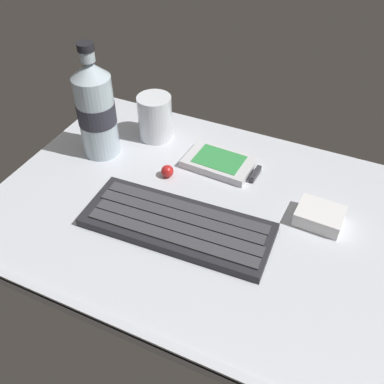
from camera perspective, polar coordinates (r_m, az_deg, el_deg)
The scene contains 7 objects.
ground_plane at distance 71.94cm, azimuth -0.08°, elevation -2.47°, with size 64.00×48.00×2.80cm.
keyboard at distance 67.25cm, azimuth -1.56°, elevation -4.30°, with size 29.45×12.26×1.70cm.
handheld_device at distance 78.79cm, azimuth 3.95°, elevation 3.71°, with size 13.09×8.24×1.50cm.
juice_cup at distance 84.75cm, azimuth -4.77°, elevation 9.35°, with size 6.40×6.40×8.50cm.
water_bottle at distance 79.42cm, azimuth -12.28°, elevation 10.40°, with size 6.73×6.73×20.80cm.
charger_block at distance 70.82cm, azimuth 16.11°, elevation -2.99°, with size 7.00×5.60×2.40cm, color white.
trackball_mouse at distance 76.40cm, azimuth -3.20°, elevation 2.69°, with size 2.20×2.20×2.20cm, color red.
Camera 1 is at (21.64, -46.82, 49.38)cm, focal length 41.41 mm.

